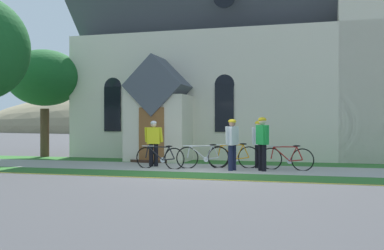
{
  "coord_description": "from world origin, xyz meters",
  "views": [
    {
      "loc": [
        3.47,
        -13.14,
        1.5
      ],
      "look_at": [
        -0.99,
        3.03,
        1.43
      ],
      "focal_mm": 42.75,
      "sensor_mm": 36.0,
      "label": 1
    }
  ],
  "objects_px": {
    "bicycle_black": "(160,157)",
    "cyclist_in_white_jersey": "(154,140)",
    "cyclist_in_red_jersey": "(262,140)",
    "cyclist_in_orange_jersey": "(259,141)",
    "cyclist_in_blue_jersey": "(232,141)",
    "church_sign": "(157,131)",
    "bicycle_white": "(287,158)",
    "bicycle_red": "(234,156)",
    "yard_deciduous_tree": "(45,78)",
    "bicycle_silver": "(203,157)"
  },
  "relations": [
    {
      "from": "bicycle_black",
      "to": "cyclist_in_white_jersey",
      "type": "height_order",
      "value": "cyclist_in_white_jersey"
    },
    {
      "from": "cyclist_in_red_jersey",
      "to": "cyclist_in_orange_jersey",
      "type": "bearing_deg",
      "value": 103.69
    },
    {
      "from": "cyclist_in_white_jersey",
      "to": "cyclist_in_blue_jersey",
      "type": "relative_size",
      "value": 0.97
    },
    {
      "from": "church_sign",
      "to": "cyclist_in_red_jersey",
      "type": "distance_m",
      "value": 5.48
    },
    {
      "from": "bicycle_white",
      "to": "cyclist_in_red_jersey",
      "type": "height_order",
      "value": "cyclist_in_red_jersey"
    },
    {
      "from": "cyclist_in_orange_jersey",
      "to": "bicycle_white",
      "type": "bearing_deg",
      "value": -24.89
    },
    {
      "from": "cyclist_in_orange_jersey",
      "to": "cyclist_in_white_jersey",
      "type": "bearing_deg",
      "value": -173.5
    },
    {
      "from": "bicycle_red",
      "to": "cyclist_in_orange_jersey",
      "type": "relative_size",
      "value": 1.15
    },
    {
      "from": "bicycle_black",
      "to": "cyclist_in_white_jersey",
      "type": "xyz_separation_m",
      "value": [
        -0.48,
        0.69,
        0.54
      ]
    },
    {
      "from": "bicycle_black",
      "to": "bicycle_white",
      "type": "distance_m",
      "value": 4.1
    },
    {
      "from": "bicycle_black",
      "to": "cyclist_in_blue_jersey",
      "type": "xyz_separation_m",
      "value": [
        2.4,
        0.02,
        0.58
      ]
    },
    {
      "from": "church_sign",
      "to": "bicycle_red",
      "type": "distance_m",
      "value": 4.18
    },
    {
      "from": "cyclist_in_white_jersey",
      "to": "yard_deciduous_tree",
      "type": "xyz_separation_m",
      "value": [
        -6.32,
        3.09,
        2.59
      ]
    },
    {
      "from": "bicycle_silver",
      "to": "cyclist_in_blue_jersey",
      "type": "height_order",
      "value": "cyclist_in_blue_jersey"
    },
    {
      "from": "church_sign",
      "to": "cyclist_in_red_jersey",
      "type": "bearing_deg",
      "value": -33.59
    },
    {
      "from": "bicycle_red",
      "to": "cyclist_in_red_jersey",
      "type": "bearing_deg",
      "value": -39.51
    },
    {
      "from": "bicycle_silver",
      "to": "cyclist_in_red_jersey",
      "type": "relative_size",
      "value": 0.99
    },
    {
      "from": "bicycle_white",
      "to": "cyclist_in_blue_jersey",
      "type": "relative_size",
      "value": 1.05
    },
    {
      "from": "bicycle_white",
      "to": "cyclist_in_blue_jersey",
      "type": "distance_m",
      "value": 1.86
    },
    {
      "from": "bicycle_white",
      "to": "cyclist_in_white_jersey",
      "type": "height_order",
      "value": "cyclist_in_white_jersey"
    },
    {
      "from": "church_sign",
      "to": "cyclist_in_white_jersey",
      "type": "distance_m",
      "value": 2.58
    },
    {
      "from": "bicycle_black",
      "to": "yard_deciduous_tree",
      "type": "xyz_separation_m",
      "value": [
        -6.8,
        3.78,
        3.13
      ]
    },
    {
      "from": "bicycle_white",
      "to": "cyclist_in_orange_jersey",
      "type": "height_order",
      "value": "cyclist_in_orange_jersey"
    },
    {
      "from": "cyclist_in_red_jersey",
      "to": "bicycle_silver",
      "type": "bearing_deg",
      "value": 168.29
    },
    {
      "from": "bicycle_silver",
      "to": "yard_deciduous_tree",
      "type": "height_order",
      "value": "yard_deciduous_tree"
    },
    {
      "from": "cyclist_in_orange_jersey",
      "to": "cyclist_in_white_jersey",
      "type": "distance_m",
      "value": 3.6
    },
    {
      "from": "bicycle_red",
      "to": "yard_deciduous_tree",
      "type": "xyz_separation_m",
      "value": [
        -9.07,
        2.8,
        3.12
      ]
    },
    {
      "from": "bicycle_black",
      "to": "cyclist_in_blue_jersey",
      "type": "height_order",
      "value": "cyclist_in_blue_jersey"
    },
    {
      "from": "bicycle_black",
      "to": "cyclist_in_red_jersey",
      "type": "height_order",
      "value": "cyclist_in_red_jersey"
    },
    {
      "from": "bicycle_red",
      "to": "cyclist_in_blue_jersey",
      "type": "height_order",
      "value": "cyclist_in_blue_jersey"
    },
    {
      "from": "cyclist_in_white_jersey",
      "to": "bicycle_silver",
      "type": "bearing_deg",
      "value": -5.2
    },
    {
      "from": "church_sign",
      "to": "bicycle_white",
      "type": "distance_m",
      "value": 5.89
    },
    {
      "from": "cyclist_in_blue_jersey",
      "to": "yard_deciduous_tree",
      "type": "bearing_deg",
      "value": 157.76
    },
    {
      "from": "bicycle_white",
      "to": "bicycle_silver",
      "type": "bearing_deg",
      "value": -177.28
    },
    {
      "from": "bicycle_white",
      "to": "bicycle_red",
      "type": "height_order",
      "value": "bicycle_red"
    },
    {
      "from": "yard_deciduous_tree",
      "to": "bicycle_black",
      "type": "bearing_deg",
      "value": -29.09
    },
    {
      "from": "cyclist_in_red_jersey",
      "to": "church_sign",
      "type": "bearing_deg",
      "value": 146.41
    },
    {
      "from": "bicycle_black",
      "to": "bicycle_silver",
      "type": "bearing_deg",
      "value": 21.47
    },
    {
      "from": "bicycle_red",
      "to": "cyclist_in_red_jersey",
      "type": "relative_size",
      "value": 1.07
    },
    {
      "from": "yard_deciduous_tree",
      "to": "cyclist_in_blue_jersey",
      "type": "bearing_deg",
      "value": -22.24
    },
    {
      "from": "church_sign",
      "to": "cyclist_in_orange_jersey",
      "type": "height_order",
      "value": "church_sign"
    },
    {
      "from": "bicycle_white",
      "to": "cyclist_in_white_jersey",
      "type": "distance_m",
      "value": 4.56
    },
    {
      "from": "bicycle_silver",
      "to": "bicycle_white",
      "type": "xyz_separation_m",
      "value": [
        2.71,
        0.13,
        -0.01
      ]
    },
    {
      "from": "yard_deciduous_tree",
      "to": "bicycle_red",
      "type": "bearing_deg",
      "value": -17.14
    },
    {
      "from": "cyclist_in_blue_jersey",
      "to": "cyclist_in_white_jersey",
      "type": "bearing_deg",
      "value": 166.97
    },
    {
      "from": "bicycle_black",
      "to": "yard_deciduous_tree",
      "type": "height_order",
      "value": "yard_deciduous_tree"
    },
    {
      "from": "church_sign",
      "to": "cyclist_in_white_jersey",
      "type": "relative_size",
      "value": 1.18
    },
    {
      "from": "bicycle_black",
      "to": "cyclist_in_orange_jersey",
      "type": "height_order",
      "value": "cyclist_in_orange_jersey"
    },
    {
      "from": "cyclist_in_orange_jersey",
      "to": "bicycle_black",
      "type": "bearing_deg",
      "value": -160.48
    },
    {
      "from": "bicycle_white",
      "to": "bicycle_red",
      "type": "xyz_separation_m",
      "value": [
        -1.78,
        0.33,
        0.01
      ]
    }
  ]
}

